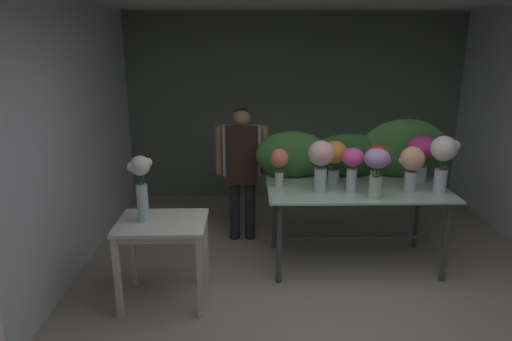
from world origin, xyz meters
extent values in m
plane|color=#9E9384|center=(0.00, 1.90, 0.00)|extent=(8.37, 8.37, 0.00)
cube|color=slate|center=(0.00, 3.80, 1.34)|extent=(4.95, 0.12, 2.68)
cube|color=silver|center=(-2.47, 1.90, 1.34)|extent=(0.12, 3.92, 2.68)
cube|color=#AFD4C4|center=(0.41, 1.51, 0.84)|extent=(1.81, 0.97, 0.02)
cylinder|color=#4C4C51|center=(-0.40, 1.13, 0.41)|extent=(0.05, 0.05, 0.83)
sphere|color=#4C4C51|center=(-0.40, 1.13, 0.03)|extent=(0.07, 0.07, 0.07)
cylinder|color=#4C4C51|center=(1.21, 1.13, 0.41)|extent=(0.05, 0.05, 0.83)
sphere|color=#4C4C51|center=(1.21, 1.13, 0.03)|extent=(0.07, 0.07, 0.07)
cylinder|color=#4C4C51|center=(-0.40, 1.89, 0.41)|extent=(0.05, 0.05, 0.83)
sphere|color=#4C4C51|center=(-0.40, 1.89, 0.03)|extent=(0.07, 0.07, 0.07)
cylinder|color=#4C4C51|center=(1.21, 1.89, 0.41)|extent=(0.05, 0.05, 0.83)
sphere|color=#4C4C51|center=(1.21, 1.89, 0.03)|extent=(0.07, 0.07, 0.07)
cylinder|color=#4C4C51|center=(0.41, 1.51, 0.29)|extent=(1.61, 0.03, 0.03)
cube|color=white|center=(-1.44, 0.82, 0.76)|extent=(0.77, 0.60, 0.03)
cube|color=white|center=(-1.44, 0.82, 0.71)|extent=(0.71, 0.54, 0.06)
cube|color=white|center=(-1.78, 0.56, 0.37)|extent=(0.05, 0.05, 0.74)
cube|color=white|center=(-1.10, 0.56, 0.37)|extent=(0.05, 0.05, 0.74)
cube|color=white|center=(-1.78, 1.09, 0.37)|extent=(0.05, 0.05, 0.74)
cube|color=white|center=(-1.10, 1.09, 0.37)|extent=(0.05, 0.05, 0.74)
cylinder|color=#232328|center=(-0.85, 2.17, 0.40)|extent=(0.12, 0.12, 0.81)
cylinder|color=#232328|center=(-0.67, 2.17, 0.40)|extent=(0.12, 0.12, 0.81)
cube|color=#999EA8|center=(-0.76, 2.17, 1.08)|extent=(0.42, 0.22, 0.55)
cube|color=black|center=(-0.76, 2.05, 1.04)|extent=(0.36, 0.02, 0.67)
cylinder|color=#936B4C|center=(-1.01, 2.17, 1.08)|extent=(0.09, 0.09, 0.55)
cylinder|color=#936B4C|center=(-0.50, 2.17, 1.08)|extent=(0.09, 0.09, 0.55)
sphere|color=#936B4C|center=(-0.76, 2.17, 1.45)|extent=(0.20, 0.20, 0.20)
ellipsoid|color=black|center=(-0.76, 2.19, 1.51)|extent=(0.15, 0.15, 0.09)
ellipsoid|color=#387033|center=(-0.22, 1.87, 1.10)|extent=(0.78, 0.30, 0.51)
ellipsoid|color=#28562D|center=(0.40, 1.87, 1.09)|extent=(0.92, 0.22, 0.48)
ellipsoid|color=#387033|center=(0.99, 1.87, 1.16)|extent=(0.94, 0.26, 0.63)
cylinder|color=silver|center=(0.60, 1.54, 0.93)|extent=(0.10, 0.10, 0.17)
cylinder|color=#9EBCB2|center=(0.60, 1.54, 0.88)|extent=(0.10, 0.10, 0.07)
cylinder|color=#2D6028|center=(0.62, 1.54, 0.99)|extent=(0.01, 0.01, 0.26)
cylinder|color=#2D6028|center=(0.60, 1.57, 0.99)|extent=(0.01, 0.01, 0.26)
cylinder|color=#2D6028|center=(0.58, 1.55, 0.99)|extent=(0.01, 0.01, 0.26)
cylinder|color=#2D6028|center=(0.60, 1.52, 0.99)|extent=(0.01, 0.01, 0.26)
ellipsoid|color=red|center=(0.60, 1.54, 1.18)|extent=(0.22, 0.22, 0.20)
sphere|color=red|center=(0.69, 1.53, 1.18)|extent=(0.08, 0.08, 0.08)
ellipsoid|color=#28562D|center=(0.62, 1.57, 1.04)|extent=(0.09, 0.11, 0.03)
cylinder|color=silver|center=(1.11, 1.66, 0.93)|extent=(0.13, 0.13, 0.17)
cylinder|color=#9EBCB2|center=(1.11, 1.66, 0.89)|extent=(0.12, 0.12, 0.07)
cylinder|color=#2D6028|center=(1.13, 1.67, 1.01)|extent=(0.01, 0.01, 0.30)
cylinder|color=#2D6028|center=(1.11, 1.69, 1.01)|extent=(0.01, 0.01, 0.30)
cylinder|color=#2D6028|center=(1.08, 1.67, 1.01)|extent=(0.01, 0.01, 0.30)
cylinder|color=#2D6028|center=(1.10, 1.64, 1.01)|extent=(0.01, 0.01, 0.30)
ellipsoid|color=#D1338E|center=(1.11, 1.66, 1.23)|extent=(0.31, 0.31, 0.23)
sphere|color=#D1338E|center=(0.98, 1.64, 1.18)|extent=(0.10, 0.10, 0.10)
sphere|color=#D1338E|center=(1.24, 1.68, 1.25)|extent=(0.09, 0.09, 0.09)
ellipsoid|color=#387033|center=(1.11, 1.63, 1.04)|extent=(0.10, 0.05, 0.03)
cylinder|color=silver|center=(0.19, 1.62, 0.92)|extent=(0.12, 0.12, 0.14)
cylinder|color=#9EBCB2|center=(0.19, 1.62, 0.88)|extent=(0.11, 0.11, 0.06)
cylinder|color=#2D6028|center=(0.22, 1.63, 0.99)|extent=(0.01, 0.01, 0.26)
cylinder|color=#2D6028|center=(0.18, 1.64, 0.99)|extent=(0.01, 0.01, 0.26)
cylinder|color=#2D6028|center=(0.18, 1.61, 0.99)|extent=(0.01, 0.01, 0.26)
ellipsoid|color=orange|center=(0.19, 1.62, 1.19)|extent=(0.25, 0.25, 0.23)
sphere|color=orange|center=(0.26, 1.61, 1.19)|extent=(0.06, 0.06, 0.06)
ellipsoid|color=#477F3D|center=(0.17, 1.66, 1.01)|extent=(0.08, 0.11, 0.03)
cylinder|color=silver|center=(0.01, 1.35, 0.97)|extent=(0.12, 0.12, 0.24)
cylinder|color=#9EBCB2|center=(0.01, 1.35, 0.90)|extent=(0.11, 0.11, 0.10)
cylinder|color=#477F3D|center=(0.04, 1.35, 1.01)|extent=(0.01, 0.01, 0.31)
cylinder|color=#477F3D|center=(0.01, 1.38, 1.01)|extent=(0.01, 0.01, 0.31)
cylinder|color=#477F3D|center=(-0.01, 1.35, 1.01)|extent=(0.01, 0.01, 0.31)
cylinder|color=#477F3D|center=(0.01, 1.32, 1.01)|extent=(0.01, 0.01, 0.31)
ellipsoid|color=#EFB2BC|center=(0.01, 1.35, 1.24)|extent=(0.25, 0.25, 0.24)
sphere|color=#EFB2BC|center=(0.09, 1.38, 1.25)|extent=(0.09, 0.09, 0.09)
cylinder|color=silver|center=(0.32, 1.36, 0.96)|extent=(0.10, 0.10, 0.23)
cylinder|color=#9EBCB2|center=(0.32, 1.36, 0.90)|extent=(0.09, 0.09, 0.10)
cylinder|color=#477F3D|center=(0.34, 1.36, 1.00)|extent=(0.01, 0.01, 0.29)
cylinder|color=#477F3D|center=(0.31, 1.39, 1.00)|extent=(0.01, 0.01, 0.29)
cylinder|color=#477F3D|center=(0.29, 1.37, 1.00)|extent=(0.01, 0.01, 0.29)
cylinder|color=#477F3D|center=(0.32, 1.34, 1.00)|extent=(0.01, 0.01, 0.29)
ellipsoid|color=#E54C9E|center=(0.32, 1.36, 1.20)|extent=(0.22, 0.22, 0.18)
sphere|color=#E54C9E|center=(0.24, 1.35, 1.19)|extent=(0.06, 0.06, 0.06)
sphere|color=#E54C9E|center=(0.40, 1.38, 1.16)|extent=(0.06, 0.06, 0.06)
cylinder|color=silver|center=(-0.38, 1.54, 0.92)|extent=(0.09, 0.09, 0.15)
cylinder|color=#9EBCB2|center=(-0.38, 1.54, 0.88)|extent=(0.08, 0.08, 0.06)
cylinder|color=#2D6028|center=(-0.36, 1.54, 0.97)|extent=(0.01, 0.01, 0.23)
cylinder|color=#2D6028|center=(-0.39, 1.56, 0.97)|extent=(0.01, 0.01, 0.23)
cylinder|color=#2D6028|center=(-0.39, 1.53, 0.97)|extent=(0.01, 0.01, 0.23)
ellipsoid|color=#EF7A60|center=(-0.38, 1.54, 1.15)|extent=(0.18, 0.18, 0.19)
ellipsoid|color=#28562D|center=(-0.36, 1.54, 1.02)|extent=(0.11, 0.07, 0.03)
cylinder|color=silver|center=(0.90, 1.37, 0.95)|extent=(0.12, 0.12, 0.20)
cylinder|color=#9EBCB2|center=(0.90, 1.37, 0.89)|extent=(0.11, 0.11, 0.08)
cylinder|color=#2D6028|center=(0.92, 1.36, 0.98)|extent=(0.01, 0.01, 0.25)
cylinder|color=#2D6028|center=(0.89, 1.39, 0.98)|extent=(0.01, 0.01, 0.25)
cylinder|color=#2D6028|center=(0.89, 1.35, 0.98)|extent=(0.01, 0.01, 0.25)
ellipsoid|color=#F4B78E|center=(0.90, 1.37, 1.18)|extent=(0.23, 0.23, 0.23)
sphere|color=#F4B78E|center=(0.81, 1.39, 1.16)|extent=(0.08, 0.08, 0.08)
sphere|color=#F4B78E|center=(0.96, 1.35, 1.16)|extent=(0.09, 0.09, 0.09)
cylinder|color=silver|center=(0.50, 1.16, 0.96)|extent=(0.12, 0.12, 0.22)
cylinder|color=#9EBCB2|center=(0.50, 1.16, 0.90)|extent=(0.11, 0.11, 0.09)
cylinder|color=#28562D|center=(0.52, 1.16, 1.02)|extent=(0.01, 0.01, 0.32)
cylinder|color=#28562D|center=(0.50, 1.19, 1.02)|extent=(0.01, 0.01, 0.32)
cylinder|color=#28562D|center=(0.47, 1.16, 1.02)|extent=(0.01, 0.01, 0.32)
cylinder|color=#28562D|center=(0.49, 1.14, 1.02)|extent=(0.01, 0.01, 0.32)
ellipsoid|color=#B28ED1|center=(0.50, 1.16, 1.24)|extent=(0.24, 0.24, 0.19)
sphere|color=#B28ED1|center=(0.42, 1.15, 1.25)|extent=(0.06, 0.06, 0.06)
sphere|color=#B28ED1|center=(0.58, 1.15, 1.22)|extent=(0.08, 0.08, 0.08)
ellipsoid|color=#2D6028|center=(0.50, 1.13, 1.08)|extent=(0.10, 0.10, 0.03)
cylinder|color=silver|center=(1.18, 1.33, 0.96)|extent=(0.12, 0.12, 0.23)
cylinder|color=#9EBCB2|center=(1.18, 1.33, 0.90)|extent=(0.11, 0.11, 0.10)
cylinder|color=#2D6028|center=(1.21, 1.32, 1.04)|extent=(0.01, 0.01, 0.36)
cylinder|color=#2D6028|center=(1.17, 1.34, 1.04)|extent=(0.01, 0.01, 0.36)
cylinder|color=#2D6028|center=(1.16, 1.31, 1.04)|extent=(0.01, 0.01, 0.36)
ellipsoid|color=white|center=(1.18, 1.33, 1.29)|extent=(0.24, 0.24, 0.24)
sphere|color=white|center=(1.28, 1.34, 1.31)|extent=(0.11, 0.11, 0.11)
ellipsoid|color=#2D6028|center=(1.20, 1.32, 1.10)|extent=(0.10, 0.10, 0.03)
cylinder|color=silver|center=(-1.59, 0.82, 0.94)|extent=(0.10, 0.10, 0.33)
cylinder|color=#9EBCB2|center=(-1.59, 0.82, 0.85)|extent=(0.09, 0.09, 0.14)
cylinder|color=#28562D|center=(-1.58, 0.82, 1.00)|extent=(0.01, 0.01, 0.44)
cylinder|color=#28562D|center=(-1.60, 0.83, 1.00)|extent=(0.01, 0.01, 0.44)
cylinder|color=#28562D|center=(-1.60, 0.81, 1.00)|extent=(0.01, 0.01, 0.44)
ellipsoid|color=white|center=(-1.59, 0.82, 1.27)|extent=(0.17, 0.17, 0.17)
sphere|color=white|center=(-1.66, 0.80, 1.27)|extent=(0.08, 0.08, 0.08)
sphere|color=white|center=(-1.54, 0.85, 1.29)|extent=(0.08, 0.08, 0.08)
ellipsoid|color=#28562D|center=(-1.60, 0.84, 1.12)|extent=(0.06, 0.11, 0.03)
camera|label=1|loc=(-0.70, -2.83, 2.26)|focal=31.73mm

